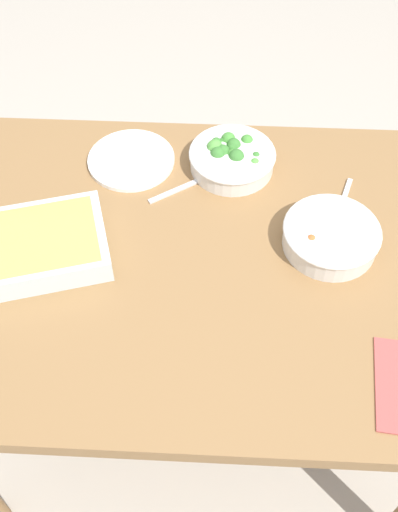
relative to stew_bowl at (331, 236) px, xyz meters
name	(u,v)px	position (x,y,z in m)	size (l,w,h in m)	color
ground_plane	(199,398)	(0.29, 0.05, -0.77)	(6.00, 6.00, 0.00)	#B2A899
dining_table	(199,279)	(0.29, 0.05, -0.12)	(1.20, 0.90, 0.74)	olive
stew_bowl	(331,236)	(0.00, 0.00, 0.00)	(0.22, 0.22, 0.06)	silver
broccoli_bowl	(232,158)	(0.22, -0.24, 0.00)	(0.22, 0.22, 0.07)	silver
baking_dish	(38,245)	(0.65, 0.06, 0.00)	(0.35, 0.30, 0.06)	silver
side_plate	(131,160)	(0.48, -0.25, -0.03)	(0.22, 0.22, 0.01)	white
spoon_by_stew	(340,211)	(-0.03, -0.10, -0.03)	(0.07, 0.17, 0.01)	silver
spoon_by_broccoli	(190,184)	(0.33, -0.17, -0.03)	(0.16, 0.11, 0.01)	silver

